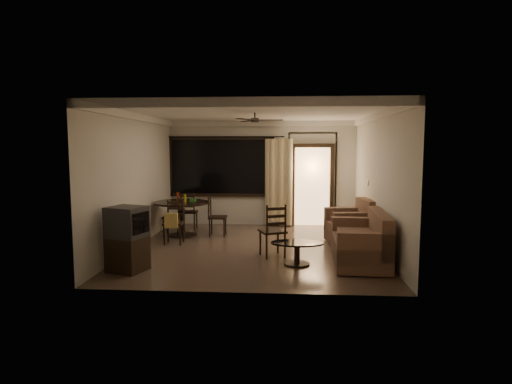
# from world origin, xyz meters

# --- Properties ---
(ground) EXTENTS (5.50, 5.50, 0.00)m
(ground) POSITION_xyz_m (0.00, 0.00, 0.00)
(ground) COLOR #7F6651
(ground) RESTS_ON ground
(room_shell) EXTENTS (5.50, 6.70, 5.50)m
(room_shell) POSITION_xyz_m (0.59, 1.77, 1.83)
(room_shell) COLOR beige
(room_shell) RESTS_ON ground
(dining_table) EXTENTS (1.31, 1.31, 1.03)m
(dining_table) POSITION_xyz_m (-1.81, 1.17, 0.64)
(dining_table) COLOR black
(dining_table) RESTS_ON ground
(dining_chair_west) EXTENTS (0.43, 0.43, 0.95)m
(dining_chair_west) POSITION_xyz_m (-2.04, 1.15, 0.28)
(dining_chair_west) COLOR black
(dining_chair_west) RESTS_ON ground
(dining_chair_east) EXTENTS (0.43, 0.43, 0.95)m
(dining_chair_east) POSITION_xyz_m (-0.98, 1.19, 0.28)
(dining_chair_east) COLOR black
(dining_chair_east) RESTS_ON ground
(dining_chair_south) EXTENTS (0.43, 0.49, 0.95)m
(dining_chair_south) POSITION_xyz_m (-1.79, 0.31, 0.31)
(dining_chair_south) COLOR black
(dining_chair_south) RESTS_ON ground
(dining_chair_north) EXTENTS (0.43, 0.43, 0.95)m
(dining_chair_north) POSITION_xyz_m (-1.83, 1.95, 0.28)
(dining_chair_north) COLOR black
(dining_chair_north) RESTS_ON ground
(tv_cabinet) EXTENTS (0.71, 0.68, 1.11)m
(tv_cabinet) POSITION_xyz_m (-2.05, -1.77, 0.56)
(tv_cabinet) COLOR black
(tv_cabinet) RESTS_ON ground
(sofa) EXTENTS (1.01, 1.77, 0.92)m
(sofa) POSITION_xyz_m (2.05, -1.04, 0.37)
(sofa) COLOR #4F2F25
(sofa) RESTS_ON ground
(armchair) EXTENTS (1.07, 1.07, 0.95)m
(armchair) POSITION_xyz_m (2.11, 0.59, 0.39)
(armchair) COLOR #4F2F25
(armchair) RESTS_ON ground
(coffee_table) EXTENTS (0.94, 0.56, 0.41)m
(coffee_table) POSITION_xyz_m (0.84, -1.21, 0.27)
(coffee_table) COLOR black
(coffee_table) RESTS_ON ground
(side_chair) EXTENTS (0.59, 0.59, 1.03)m
(side_chair) POSITION_xyz_m (0.39, -0.64, 0.31)
(side_chair) COLOR black
(side_chair) RESTS_ON ground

